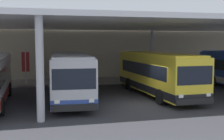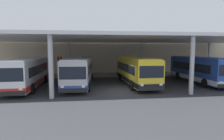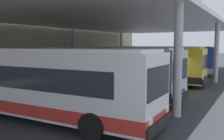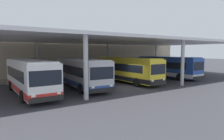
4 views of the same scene
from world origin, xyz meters
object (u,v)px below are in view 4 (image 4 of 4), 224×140
at_px(bus_second_bay, 81,72).
at_px(banner_sign, 34,66).
at_px(bus_middle_bay, 127,69).
at_px(bus_nearest_bay, 30,76).
at_px(bench_waiting, 101,71).
at_px(trash_bin, 112,70).
at_px(bus_far_bay, 167,67).

xyz_separation_m(bus_second_bay, banner_sign, (-3.22, 7.92, 0.32)).
relative_size(bus_middle_bay, banner_sign, 3.31).
distance_m(bus_nearest_bay, banner_sign, 8.78).
bearing_deg(bus_nearest_bay, bench_waiting, 35.37).
bearing_deg(trash_bin, bus_far_bay, -63.45).
relative_size(bus_nearest_bay, trash_bin, 10.79).
bearing_deg(banner_sign, bus_middle_bay, -39.27).
distance_m(bus_second_bay, bus_middle_bay, 6.47).
relative_size(bench_waiting, trash_bin, 1.84).
xyz_separation_m(trash_bin, banner_sign, (-13.40, -1.18, 1.30)).
bearing_deg(bus_middle_bay, bus_far_bay, 2.55).
height_order(bus_nearest_bay, bench_waiting, bus_nearest_bay).
relative_size(bus_second_bay, trash_bin, 10.89).
relative_size(bus_nearest_bay, bus_far_bay, 1.00).
height_order(bus_nearest_bay, trash_bin, bus_nearest_bay).
distance_m(bench_waiting, banner_sign, 11.13).
xyz_separation_m(bench_waiting, banner_sign, (-11.02, -0.88, 1.32)).
bearing_deg(bus_far_bay, bus_middle_bay, -177.45).
distance_m(bus_second_bay, bench_waiting, 11.80).
bearing_deg(bus_far_bay, trash_bin, 116.55).
bearing_deg(bus_middle_bay, banner_sign, 140.73).
xyz_separation_m(bus_far_bay, banner_sign, (-17.76, 7.57, 0.32)).
height_order(bus_second_bay, bench_waiting, bus_second_bay).
height_order(bus_far_bay, banner_sign, banner_sign).
bearing_deg(bench_waiting, bus_second_bay, -131.55).
bearing_deg(trash_bin, bus_nearest_bay, -148.16).
bearing_deg(banner_sign, bus_nearest_bay, -104.43).
height_order(bus_nearest_bay, banner_sign, banner_sign).
distance_m(bus_nearest_bay, trash_bin, 18.37).
distance_m(bus_nearest_bay, bench_waiting, 16.23).
bearing_deg(bus_far_bay, bus_second_bay, -178.61).
relative_size(bus_second_bay, banner_sign, 3.33).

